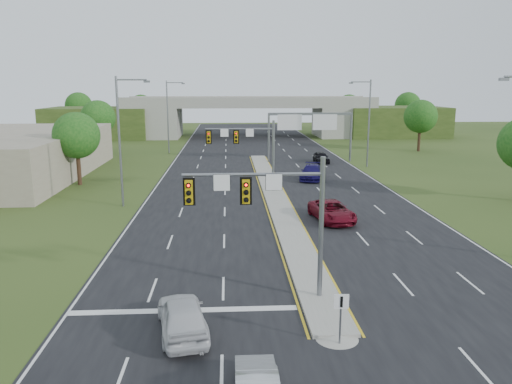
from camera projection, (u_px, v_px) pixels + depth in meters
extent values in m
plane|color=#2E4318|center=(319.00, 298.00, 24.39)|extent=(240.00, 240.00, 0.00)
cube|color=black|center=(265.00, 174.00, 58.57)|extent=(24.00, 160.00, 0.02)
cube|color=gray|center=(275.00, 196.00, 46.83)|extent=(2.00, 54.00, 0.16)
cone|color=gray|center=(337.00, 337.00, 20.47)|extent=(2.00, 2.00, 0.16)
cube|color=gold|center=(263.00, 197.00, 46.78)|extent=(0.12, 54.00, 0.01)
cube|color=gold|center=(287.00, 196.00, 46.91)|extent=(0.12, 54.00, 0.01)
cube|color=silver|center=(164.00, 175.00, 57.91)|extent=(0.12, 160.00, 0.01)
cube|color=silver|center=(364.00, 173.00, 59.22)|extent=(0.12, 160.00, 0.01)
cube|color=silver|center=(184.00, 310.00, 23.05)|extent=(10.50, 0.50, 0.01)
cylinder|color=slate|center=(321.00, 230.00, 23.66)|extent=(0.24, 0.24, 7.00)
cylinder|color=slate|center=(253.00, 174.00, 22.92)|extent=(6.50, 0.16, 0.16)
cube|color=#BE9B0B|center=(246.00, 192.00, 22.82)|extent=(0.35, 0.25, 1.10)
cube|color=#BE9B0B|center=(189.00, 192.00, 22.67)|extent=(0.35, 0.25, 1.10)
cube|color=black|center=(246.00, 191.00, 22.95)|extent=(0.55, 0.04, 1.30)
cube|color=black|center=(189.00, 192.00, 22.81)|extent=(0.55, 0.04, 1.30)
sphere|color=#FF0C05|center=(246.00, 185.00, 22.62)|extent=(0.20, 0.20, 0.20)
sphere|color=#FF0C05|center=(188.00, 185.00, 22.47)|extent=(0.20, 0.20, 0.20)
cube|color=white|center=(222.00, 183.00, 22.82)|extent=(0.75, 0.04, 0.75)
cube|color=white|center=(274.00, 182.00, 22.95)|extent=(0.75, 0.04, 0.75)
cylinder|color=slate|center=(273.00, 157.00, 48.08)|extent=(0.24, 0.24, 7.00)
cylinder|color=slate|center=(239.00, 129.00, 47.34)|extent=(6.50, 0.16, 0.16)
cube|color=#BE9B0B|center=(236.00, 137.00, 47.23)|extent=(0.35, 0.25, 1.10)
cube|color=#BE9B0B|center=(209.00, 137.00, 47.08)|extent=(0.35, 0.25, 1.10)
cube|color=black|center=(236.00, 137.00, 47.37)|extent=(0.55, 0.04, 1.30)
cube|color=black|center=(209.00, 137.00, 47.22)|extent=(0.55, 0.04, 1.30)
sphere|color=#FF0C05|center=(236.00, 134.00, 47.03)|extent=(0.20, 0.20, 0.20)
sphere|color=#FF0C05|center=(209.00, 134.00, 46.88)|extent=(0.20, 0.20, 0.20)
cube|color=white|center=(224.00, 133.00, 47.23)|extent=(0.75, 0.04, 0.75)
cube|color=white|center=(250.00, 133.00, 47.36)|extent=(0.75, 0.04, 0.75)
cylinder|color=slate|center=(340.00, 320.00, 19.77)|extent=(0.08, 0.08, 2.20)
cube|color=white|center=(341.00, 302.00, 19.55)|extent=(0.60, 0.04, 0.60)
cube|color=black|center=(342.00, 302.00, 19.52)|extent=(0.10, 0.02, 0.45)
cylinder|color=slate|center=(269.00, 138.00, 67.72)|extent=(0.28, 0.28, 6.60)
cylinder|color=slate|center=(351.00, 137.00, 68.35)|extent=(0.28, 0.28, 6.60)
cube|color=slate|center=(310.00, 114.00, 67.37)|extent=(11.50, 0.35, 0.35)
cube|color=#0D611D|center=(290.00, 122.00, 67.24)|extent=(3.20, 0.08, 2.00)
cube|color=#0D611D|center=(325.00, 122.00, 67.51)|extent=(3.20, 0.08, 2.00)
cube|color=silver|center=(290.00, 122.00, 67.19)|extent=(3.30, 0.03, 2.10)
cube|color=silver|center=(325.00, 122.00, 67.46)|extent=(3.30, 0.03, 2.10)
cube|color=gray|center=(165.00, 122.00, 100.95)|extent=(6.00, 12.00, 6.00)
cube|color=gray|center=(331.00, 122.00, 102.84)|extent=(6.00, 12.00, 6.00)
cube|color=#2E4318|center=(100.00, 123.00, 100.22)|extent=(20.00, 14.00, 6.00)
cube|color=#2E4318|center=(393.00, 121.00, 103.56)|extent=(20.00, 14.00, 6.00)
cube|color=gray|center=(249.00, 104.00, 101.14)|extent=(50.00, 12.00, 1.20)
cube|color=gray|center=(250.00, 100.00, 95.26)|extent=(50.00, 0.40, 0.90)
cube|color=gray|center=(248.00, 98.00, 106.59)|extent=(50.00, 0.40, 0.90)
cylinder|color=slate|center=(120.00, 143.00, 42.03)|extent=(0.20, 0.20, 11.00)
cylinder|color=slate|center=(131.00, 80.00, 41.02)|extent=(2.50, 0.12, 0.12)
cube|color=slate|center=(147.00, 82.00, 41.12)|extent=(0.50, 0.25, 0.18)
cylinder|color=slate|center=(168.00, 117.00, 76.21)|extent=(0.20, 0.20, 11.00)
cylinder|color=slate|center=(175.00, 83.00, 75.19)|extent=(2.50, 0.12, 0.12)
cube|color=slate|center=(183.00, 84.00, 75.30)|extent=(0.50, 0.25, 0.18)
cube|color=slate|center=(504.00, 79.00, 27.69)|extent=(0.50, 0.25, 0.18)
cylinder|color=slate|center=(369.00, 124.00, 63.06)|extent=(0.20, 0.20, 11.00)
cylinder|color=slate|center=(361.00, 82.00, 61.91)|extent=(2.50, 0.12, 0.12)
cube|color=slate|center=(351.00, 83.00, 61.87)|extent=(0.50, 0.25, 0.18)
cylinder|color=#382316|center=(79.00, 166.00, 52.16)|extent=(0.44, 0.44, 4.00)
sphere|color=#144713|center=(76.00, 135.00, 51.49)|extent=(4.80, 4.80, 4.80)
cylinder|color=#382316|center=(100.00, 140.00, 76.32)|extent=(0.44, 0.44, 4.25)
sphere|color=#144713|center=(98.00, 117.00, 75.62)|extent=(5.20, 5.20, 5.20)
cylinder|color=#382316|center=(419.00, 138.00, 79.11)|extent=(0.44, 0.44, 4.25)
sphere|color=#144713|center=(421.00, 116.00, 78.40)|extent=(5.20, 5.20, 5.20)
cylinder|color=#382316|center=(80.00, 122.00, 113.60)|extent=(0.44, 0.44, 4.50)
sphere|color=#144713|center=(79.00, 106.00, 112.86)|extent=(6.00, 6.00, 6.00)
cylinder|color=#382316|center=(142.00, 122.00, 114.41)|extent=(0.44, 0.44, 4.25)
sphere|color=#144713|center=(141.00, 107.00, 113.70)|extent=(5.60, 5.60, 5.60)
cylinder|color=#382316|center=(348.00, 121.00, 117.08)|extent=(0.44, 0.44, 4.25)
sphere|color=#144713|center=(349.00, 106.00, 116.37)|extent=(5.60, 5.60, 5.60)
cylinder|color=#382316|center=(407.00, 120.00, 117.83)|extent=(0.44, 0.44, 4.50)
sphere|color=#144713|center=(408.00, 105.00, 117.08)|extent=(6.00, 6.00, 6.00)
cube|color=gray|center=(1.00, 155.00, 56.38)|extent=(18.00, 30.00, 5.00)
imported|color=silver|center=(182.00, 316.00, 20.76)|extent=(2.74, 4.95, 1.59)
imported|color=#610918|center=(332.00, 211.00, 38.31)|extent=(3.23, 5.75, 1.52)
imported|color=#120C49|center=(312.00, 172.00, 55.36)|extent=(3.61, 5.94, 1.61)
imported|color=black|center=(321.00, 157.00, 67.54)|extent=(1.87, 4.32, 1.45)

